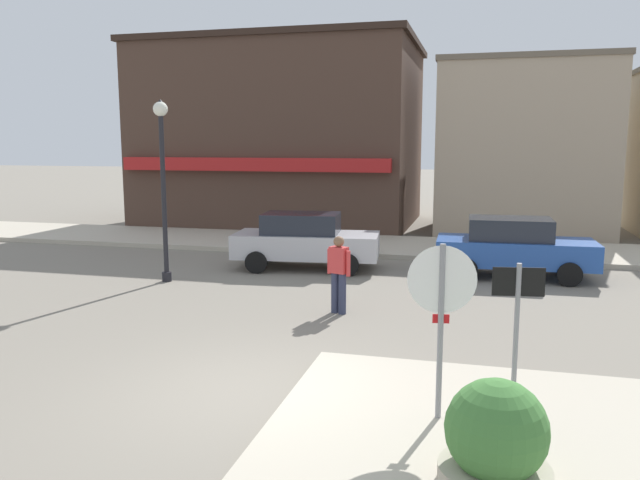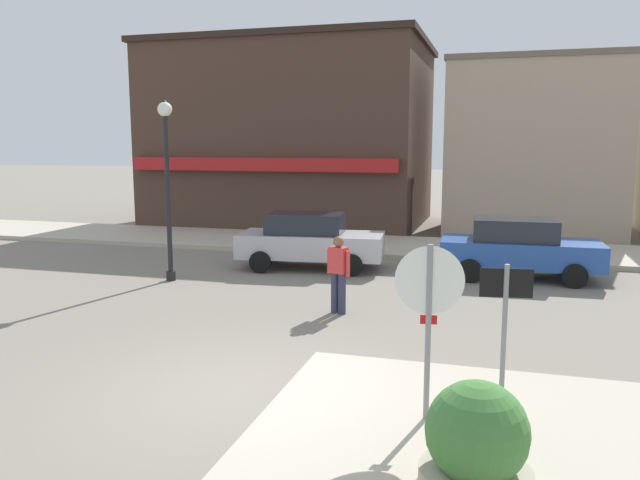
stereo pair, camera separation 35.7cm
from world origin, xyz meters
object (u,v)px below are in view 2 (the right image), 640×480
object	(u,v)px
planter	(476,448)
lamp_post	(167,164)
pedestrian_crossing_near	(338,272)
parked_car_nearest	(310,240)
stop_sign	(429,309)
parked_car_second	(519,247)
one_way_sign	(504,329)

from	to	relation	value
planter	lamp_post	bearing A→B (deg)	134.15
lamp_post	pedestrian_crossing_near	bearing A→B (deg)	-20.74
parked_car_nearest	planter	bearing A→B (deg)	-65.06
stop_sign	pedestrian_crossing_near	size ratio (longest dim) A/B	1.43
parked_car_second	one_way_sign	bearing A→B (deg)	-92.51
parked_car_second	pedestrian_crossing_near	xyz separation A→B (m)	(-3.64, -4.62, 0.06)
parked_car_nearest	lamp_post	bearing A→B (deg)	-139.88
one_way_sign	lamp_post	distance (m)	10.64
planter	stop_sign	bearing A→B (deg)	114.01
planter	parked_car_nearest	bearing A→B (deg)	114.94
stop_sign	planter	xyz separation A→B (m)	(0.64, -1.43, -0.96)
parked_car_second	lamp_post	bearing A→B (deg)	-162.11
parked_car_nearest	pedestrian_crossing_near	world-z (taller)	pedestrian_crossing_near
planter	pedestrian_crossing_near	world-z (taller)	pedestrian_crossing_near
planter	parked_car_nearest	size ratio (longest dim) A/B	0.29
one_way_sign	lamp_post	size ratio (longest dim) A/B	0.46
one_way_sign	parked_car_second	bearing A→B (deg)	87.49
parked_car_nearest	pedestrian_crossing_near	distance (m)	4.77
stop_sign	parked_car_nearest	distance (m)	10.19
planter	parked_car_second	xyz separation A→B (m)	(0.64, 10.91, 0.25)
lamp_post	one_way_sign	bearing A→B (deg)	-39.30
stop_sign	lamp_post	bearing A→B (deg)	137.28
planter	lamp_post	world-z (taller)	lamp_post
parked_car_nearest	pedestrian_crossing_near	size ratio (longest dim) A/B	2.59
parked_car_nearest	pedestrian_crossing_near	xyz separation A→B (m)	(1.95, -4.35, 0.06)
stop_sign	one_way_sign	size ratio (longest dim) A/B	1.10
one_way_sign	parked_car_nearest	size ratio (longest dim) A/B	0.50
stop_sign	parked_car_second	size ratio (longest dim) A/B	0.57
stop_sign	parked_car_nearest	size ratio (longest dim) A/B	0.55
one_way_sign	lamp_post	bearing A→B (deg)	140.70
one_way_sign	pedestrian_crossing_near	bearing A→B (deg)	123.89
one_way_sign	planter	world-z (taller)	one_way_sign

